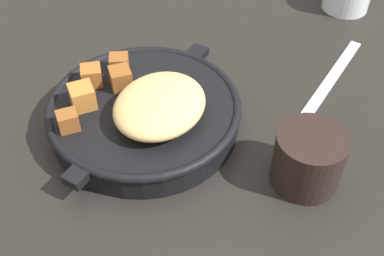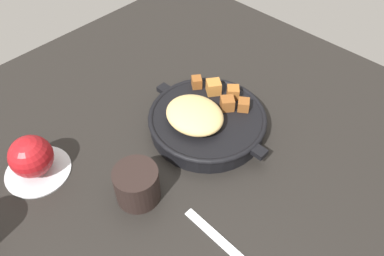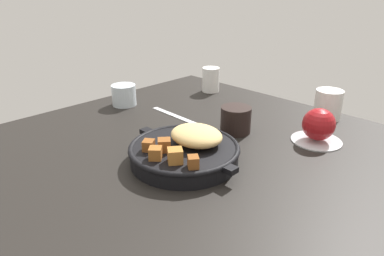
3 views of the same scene
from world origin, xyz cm
name	(u,v)px [view 3 (image 3 of 3)]	position (x,y,z in cm)	size (l,w,h in cm)	color
ground_plane	(197,160)	(0.00, 0.00, -1.20)	(107.58, 103.92, 2.40)	black
cast_iron_skillet	(185,150)	(0.01, -3.90, 2.91)	(29.55, 25.20, 7.82)	black
saucer_plate	(316,140)	(16.26, 27.36, 0.30)	(12.74, 12.74, 0.60)	#B7BABF
red_apple	(319,124)	(16.26, 27.36, 4.71)	(8.22, 8.22, 8.22)	maroon
butter_knife	(177,116)	(-22.02, 13.79, 0.18)	(21.53, 1.60, 0.36)	silver
white_creamer_pitcher	(211,80)	(-32.23, 40.52, 4.42)	(6.24, 6.24, 8.85)	white
ceramic_mug_white	(328,105)	(10.75, 44.47, 4.38)	(7.81, 7.81, 8.77)	silver
water_glass_short	(124,95)	(-42.20, 8.99, 3.40)	(7.90, 7.90, 6.80)	silver
coffee_mug_dark	(236,120)	(-2.30, 17.32, 3.57)	(8.21, 8.21, 7.14)	black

